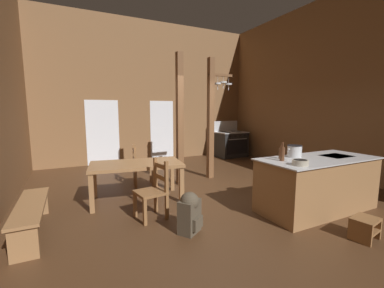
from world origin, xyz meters
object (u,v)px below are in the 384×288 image
object	(u,v)px
dining_table	(136,167)
mixing_bowl_on_counter	(300,163)
backpack	(190,211)
kitchen_island	(317,184)
ladderback_chair_by_post	(153,190)
bench_along_left_wall	(31,213)
bottle_tall_on_counter	(281,153)
step_stool	(365,227)
ladderback_chair_near_window	(141,167)
bottle_short_on_counter	(282,153)
stockpot_on_counter	(294,151)
stove_range	(231,144)

from	to	relation	value
dining_table	mixing_bowl_on_counter	xyz separation A→B (m)	(1.96, -2.11, 0.31)
mixing_bowl_on_counter	backpack	bearing A→B (deg)	163.23
kitchen_island	backpack	bearing A→B (deg)	174.88
kitchen_island	ladderback_chair_by_post	bearing A→B (deg)	160.69
dining_table	bench_along_left_wall	size ratio (longest dim) A/B	1.16
bottle_tall_on_counter	ladderback_chair_by_post	bearing A→B (deg)	161.23
step_stool	backpack	xyz separation A→B (m)	(-2.05, 1.21, 0.14)
kitchen_island	dining_table	size ratio (longest dim) A/B	1.20
bottle_tall_on_counter	dining_table	bearing A→B (deg)	142.67
ladderback_chair_near_window	bottle_short_on_counter	size ratio (longest dim) A/B	3.10
kitchen_island	bottle_tall_on_counter	world-z (taller)	bottle_tall_on_counter
backpack	mixing_bowl_on_counter	world-z (taller)	mixing_bowl_on_counter
backpack	bench_along_left_wall	bearing A→B (deg)	154.97
backpack	mixing_bowl_on_counter	xyz separation A→B (m)	(1.60, -0.48, 0.65)
stockpot_on_counter	ladderback_chair_near_window	bearing A→B (deg)	130.23
kitchen_island	stove_range	distance (m)	5.11
stove_range	ladderback_chair_near_window	bearing A→B (deg)	-151.54
ladderback_chair_near_window	bench_along_left_wall	distance (m)	2.53
step_stool	backpack	bearing A→B (deg)	149.45
stove_range	ladderback_chair_by_post	distance (m)	5.77
step_stool	mixing_bowl_on_counter	size ratio (longest dim) A/B	1.73
stove_range	dining_table	bearing A→B (deg)	-144.59
backpack	ladderback_chair_by_post	bearing A→B (deg)	112.90
stockpot_on_counter	bottle_short_on_counter	size ratio (longest dim) A/B	1.05
stove_range	stockpot_on_counter	distance (m)	5.01
dining_table	stockpot_on_counter	xyz separation A→B (m)	(2.41, -1.59, 0.38)
bench_along_left_wall	ladderback_chair_by_post	bearing A→B (deg)	-7.34
ladderback_chair_by_post	step_stool	bearing A→B (deg)	-39.38
stockpot_on_counter	bottle_short_on_counter	distance (m)	0.47
stove_range	ladderback_chair_by_post	world-z (taller)	stove_range
kitchen_island	dining_table	bearing A→B (deg)	145.98
step_stool	ladderback_chair_by_post	world-z (taller)	ladderback_chair_by_post
ladderback_chair_by_post	bench_along_left_wall	world-z (taller)	ladderback_chair_by_post
ladderback_chair_by_post	bottle_tall_on_counter	bearing A→B (deg)	-18.77
ladderback_chair_near_window	backpack	size ratio (longest dim) A/B	1.59
kitchen_island	bottle_short_on_counter	world-z (taller)	bottle_short_on_counter
kitchen_island	ladderback_chair_by_post	distance (m)	2.83
step_stool	bottle_tall_on_counter	world-z (taller)	bottle_tall_on_counter
dining_table	step_stool	bearing A→B (deg)	-49.64
stockpot_on_counter	mixing_bowl_on_counter	distance (m)	0.69
ladderback_chair_by_post	mixing_bowl_on_counter	xyz separation A→B (m)	(1.90, -1.20, 0.51)
mixing_bowl_on_counter	bottle_short_on_counter	distance (m)	0.37
stove_range	dining_table	distance (m)	5.24
bench_along_left_wall	stockpot_on_counter	size ratio (longest dim) A/B	4.86
stove_range	bottle_tall_on_counter	xyz separation A→B (m)	(-2.18, -4.63, 0.54)
kitchen_island	dining_table	world-z (taller)	kitchen_island
step_stool	mixing_bowl_on_counter	distance (m)	1.16
bottle_tall_on_counter	stove_range	bearing A→B (deg)	64.78
kitchen_island	step_stool	xyz separation A→B (m)	(-0.31, -1.00, -0.28)
kitchen_island	ladderback_chair_by_post	xyz separation A→B (m)	(-2.67, 0.93, -0.01)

